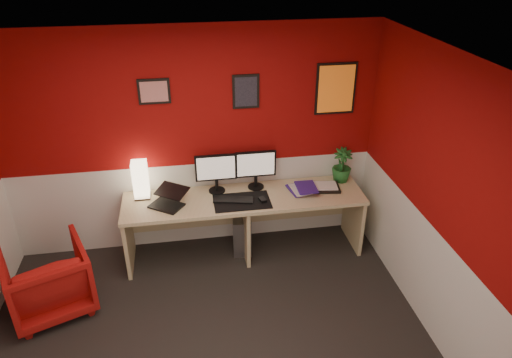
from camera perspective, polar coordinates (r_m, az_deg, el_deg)
name	(u,v)px	position (r m, az deg, el deg)	size (l,w,h in m)	color
ground	(211,354)	(4.41, -5.48, -20.37)	(4.00, 3.50, 0.01)	black
ceiling	(193,73)	(3.03, -7.68, 12.69)	(4.00, 3.50, 0.01)	white
wall_back	(193,143)	(5.10, -7.70, 4.32)	(4.00, 0.01, 2.50)	maroon
wall_right	(450,213)	(4.13, 22.51, -3.88)	(0.01, 3.50, 2.50)	maroon
wainscot_back	(197,203)	(5.44, -7.19, -2.93)	(4.00, 0.01, 1.00)	silver
wainscot_right	(433,285)	(4.55, 20.70, -11.92)	(0.01, 3.50, 1.00)	silver
desk	(245,225)	(5.26, -1.38, -5.64)	(2.60, 0.65, 0.73)	tan
shoji_lamp	(141,181)	(5.12, -13.84, -0.20)	(0.16, 0.16, 0.40)	#FFE5B2
laptop	(166,197)	(4.93, -10.94, -2.21)	(0.33, 0.23, 0.22)	black
monitor_left	(216,168)	(5.06, -4.89, 1.38)	(0.45, 0.06, 0.58)	black
monitor_right	(256,164)	(5.12, -0.02, 1.82)	(0.45, 0.06, 0.58)	black
desk_mat	(242,201)	(4.98, -1.72, -2.74)	(0.60, 0.38, 0.01)	black
keyboard	(233,200)	(5.00, -2.78, -2.51)	(0.42, 0.14, 0.02)	black
mouse	(262,200)	(4.98, 0.78, -2.52)	(0.06, 0.10, 0.03)	black
book_bottom	(290,191)	(5.16, 4.17, -1.52)	(0.21, 0.28, 0.03)	#361D86
book_middle	(292,191)	(5.12, 4.44, -1.42)	(0.19, 0.26, 0.02)	silver
book_top	(297,188)	(5.12, 4.98, -1.14)	(0.21, 0.28, 0.03)	#361D86
zen_tray	(323,187)	(5.27, 8.17, -1.01)	(0.35, 0.25, 0.03)	black
potted_plant	(342,165)	(5.39, 10.40, 1.66)	(0.22, 0.22, 0.39)	#19591E
pc_tower	(242,230)	(5.43, -1.76, -6.22)	(0.20, 0.45, 0.45)	#99999E
armchair	(48,280)	(4.98, -23.96, -11.12)	(0.72, 0.75, 0.68)	#A61612
art_left	(154,91)	(4.88, -12.29, 10.37)	(0.32, 0.02, 0.26)	red
art_center	(246,92)	(4.94, -1.24, 10.59)	(0.28, 0.02, 0.36)	black
art_right	(336,89)	(5.16, 9.67, 10.77)	(0.44, 0.02, 0.56)	orange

